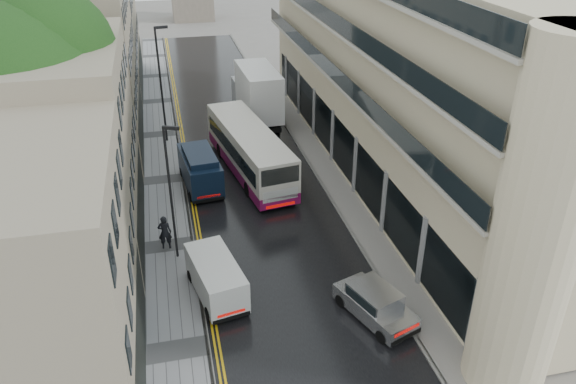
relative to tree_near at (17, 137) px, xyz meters
name	(u,v)px	position (x,y,z in m)	size (l,w,h in m)	color
road	(248,172)	(12.50, 7.50, -6.94)	(9.00, 85.00, 0.02)	black
left_sidewalk	(164,180)	(6.65, 7.50, -6.89)	(2.70, 85.00, 0.12)	gray
right_sidewalk	(322,164)	(17.90, 7.50, -6.89)	(1.80, 85.00, 0.12)	slate
old_shop_row	(98,89)	(3.05, 10.00, -0.95)	(4.50, 56.00, 12.00)	gray
modern_block	(402,72)	(22.80, 6.00, 0.05)	(8.00, 40.00, 14.00)	beige
tree_near	(17,137)	(0.00, 0.00, 0.00)	(10.56, 10.56, 13.89)	black
tree_far	(59,75)	(0.30, 13.00, -0.72)	(9.24, 9.24, 12.46)	black
cream_bus	(247,174)	(11.91, 3.97, -5.30)	(2.71, 11.94, 3.26)	beige
white_lorry	(247,103)	(13.73, 15.11, -4.53)	(2.74, 9.13, 4.79)	white
silver_hatchback	(383,328)	(15.46, -10.54, -6.14)	(1.83, 4.18, 1.57)	#B7B7BC
white_van	(208,302)	(8.20, -7.33, -5.92)	(1.91, 4.45, 2.01)	silver
navy_van	(190,182)	(8.29, 4.20, -5.58)	(2.11, 5.27, 2.69)	black
pedestrian	(165,232)	(6.50, -1.03, -5.82)	(0.73, 0.48, 2.01)	black
lamp_post_near	(171,195)	(7.05, -1.98, -3.07)	(0.85, 0.19, 7.52)	black
lamp_post_far	(161,86)	(7.12, 14.34, -2.42)	(0.99, 0.22, 8.82)	black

